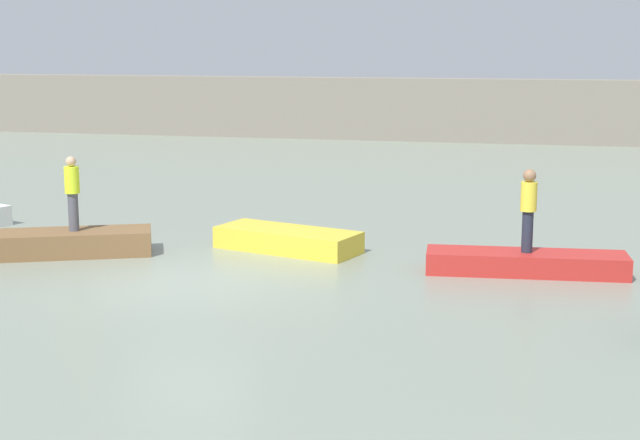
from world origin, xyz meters
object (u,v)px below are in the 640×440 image
(person_yellow_shirt, at_px, (528,206))
(person_hiviz_shirt, at_px, (72,190))
(rowboat_brown, at_px, (75,243))
(rowboat_red, at_px, (526,263))
(rowboat_yellow, at_px, (288,240))

(person_yellow_shirt, distance_m, person_hiviz_shirt, 9.61)
(rowboat_brown, height_order, rowboat_red, rowboat_brown)
(rowboat_brown, relative_size, rowboat_yellow, 1.02)
(rowboat_brown, distance_m, person_yellow_shirt, 9.68)
(person_hiviz_shirt, bearing_deg, rowboat_yellow, 18.75)
(person_hiviz_shirt, bearing_deg, rowboat_red, 3.23)
(rowboat_yellow, xyz_separation_m, person_hiviz_shirt, (-4.39, -1.49, 1.19))
(person_yellow_shirt, relative_size, person_hiviz_shirt, 1.03)
(rowboat_brown, xyz_separation_m, person_hiviz_shirt, (-0.00, 0.00, 1.17))
(rowboat_brown, relative_size, rowboat_red, 0.82)
(person_yellow_shirt, bearing_deg, rowboat_red, 26.57)
(rowboat_yellow, bearing_deg, rowboat_red, 6.41)
(rowboat_red, relative_size, person_hiviz_shirt, 2.43)
(rowboat_red, bearing_deg, person_hiviz_shirt, 178.14)
(rowboat_yellow, relative_size, person_hiviz_shirt, 1.98)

